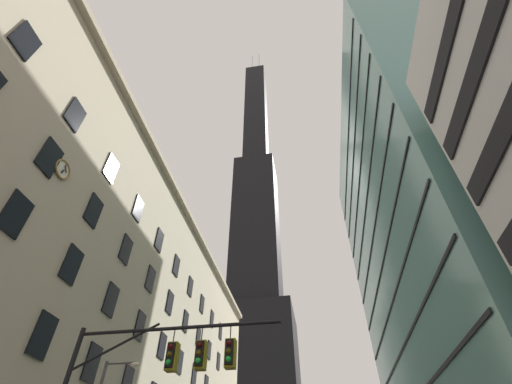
% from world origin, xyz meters
% --- Properties ---
extents(station_building, '(13.30, 62.14, 28.91)m').
position_xyz_m(station_building, '(-17.32, 25.07, 14.43)').
color(station_building, '#BCAF93').
rests_on(station_building, ground).
extents(dark_skyscraper, '(24.33, 24.33, 222.89)m').
position_xyz_m(dark_skyscraper, '(-14.80, 99.03, 66.34)').
color(dark_skyscraper, black).
rests_on(dark_skyscraper, ground).
extents(glass_office_midrise, '(16.58, 36.81, 46.36)m').
position_xyz_m(glass_office_midrise, '(19.24, 25.86, 23.18)').
color(glass_office_midrise, slate).
rests_on(glass_office_midrise, ground).
extents(traffic_signal_mast, '(8.65, 0.63, 7.10)m').
position_xyz_m(traffic_signal_mast, '(-2.84, 5.14, 5.34)').
color(traffic_signal_mast, black).
rests_on(traffic_signal_mast, sidewalk_left).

